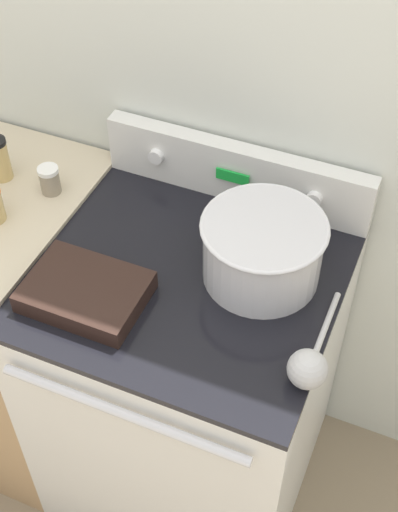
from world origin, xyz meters
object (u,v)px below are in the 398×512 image
object	(u,v)px
mixing_bowl	(263,248)
casserole_dish	(85,291)
spice_jar_white_cap	(50,180)
ladle	(309,367)

from	to	relation	value
mixing_bowl	casserole_dish	xyz separation A→B (m)	(-0.35, -0.23, -0.06)
mixing_bowl	spice_jar_white_cap	world-z (taller)	mixing_bowl
casserole_dish	ladle	bearing A→B (deg)	-1.10
mixing_bowl	spice_jar_white_cap	distance (m)	0.62
casserole_dish	spice_jar_white_cap	world-z (taller)	spice_jar_white_cap
casserole_dish	spice_jar_white_cap	xyz separation A→B (m)	(-0.27, 0.29, 0.02)
casserole_dish	spice_jar_white_cap	size ratio (longest dim) A/B	3.47
mixing_bowl	spice_jar_white_cap	xyz separation A→B (m)	(-0.61, 0.06, -0.04)
ladle	spice_jar_white_cap	xyz separation A→B (m)	(-0.80, 0.30, 0.01)
casserole_dish	ladle	world-z (taller)	ladle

